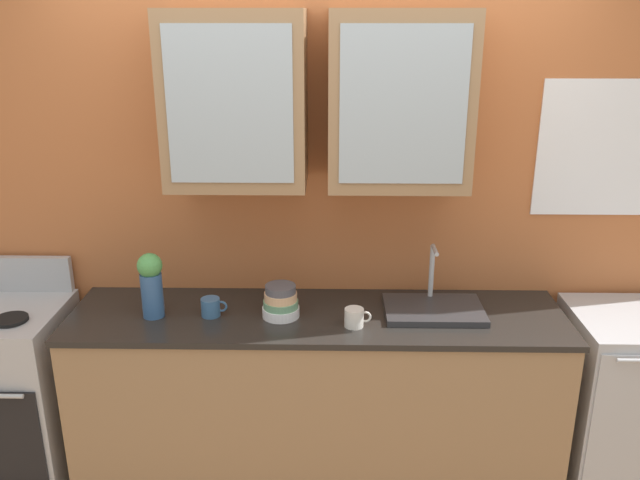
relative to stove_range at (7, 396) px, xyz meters
The scene contains 10 objects.
ground_plane 1.61m from the stove_range, ahead, with size 10.00×10.00×0.00m, color brown.
back_wall_unit 1.88m from the stove_range, 10.74° to the left, with size 4.16×0.48×2.78m.
counter 1.53m from the stove_range, ahead, with size 2.31×0.60×0.94m.
stove_range is the anchor object (origin of this frame).
sink_faucet 2.13m from the stove_range, ahead, with size 0.46×0.32×0.30m.
bowl_stack 1.47m from the stove_range, ahead, with size 0.17×0.17×0.15m.
vase 1.00m from the stove_range, ahead, with size 0.11×0.11×0.31m.
cup_near_sink 1.78m from the stove_range, ahead, with size 0.12×0.09×0.08m.
cup_near_bowls 1.16m from the stove_range, ahead, with size 0.12×0.09×0.09m.
dishwasher 3.02m from the stove_range, ahead, with size 0.57×0.58×0.94m.
Camera 1 is at (0.07, -2.79, 2.28)m, focal length 37.02 mm.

